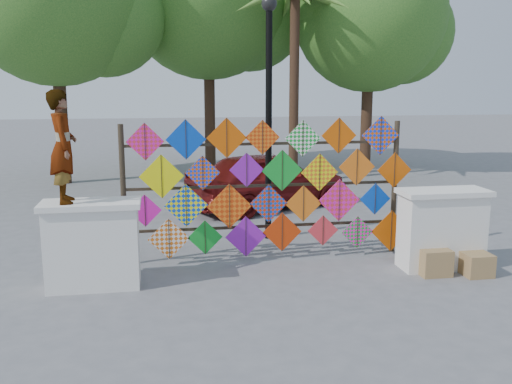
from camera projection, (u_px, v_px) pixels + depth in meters
ground at (273, 273)px, 8.96m from camera, size 80.00×80.00×0.00m
parapet_left at (93, 244)px, 8.20m from camera, size 1.40×0.65×1.28m
parapet_right at (442, 228)px, 9.09m from camera, size 1.40×0.65×1.28m
kite_rack at (269, 188)px, 9.45m from camera, size 4.91×0.24×2.39m
tree_east at (373, 17)px, 18.08m from camera, size 5.40×4.80×7.42m
palm_tree at (295, 10)px, 16.13m from camera, size 3.62×3.62×5.83m
vendor_woman at (63, 147)px, 7.88m from camera, size 0.45×0.62×1.57m
sedan at (268, 179)px, 13.51m from camera, size 4.28×3.10×1.35m
lamppost at (269, 96)px, 10.44m from camera, size 0.28×0.28×4.46m
cardboard_box_near at (434, 262)px, 8.84m from camera, size 0.47×0.41×0.41m
cardboard_box_far at (477, 265)px, 8.80m from camera, size 0.42×0.38×0.35m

